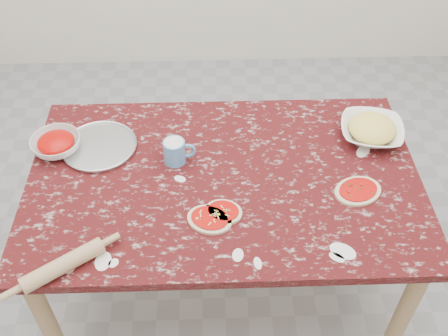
% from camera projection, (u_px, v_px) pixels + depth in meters
% --- Properties ---
extents(ground, '(4.00, 4.00, 0.00)m').
position_uv_depth(ground, '(224.00, 279.00, 2.63)').
color(ground, gray).
extents(worktable, '(1.60, 1.00, 0.75)m').
position_uv_depth(worktable, '(224.00, 190.00, 2.16)').
color(worktable, '#3E0D0F').
rests_on(worktable, ground).
extents(pizza_tray, '(0.40, 0.40, 0.01)m').
position_uv_depth(pizza_tray, '(99.00, 147.00, 2.22)').
color(pizza_tray, '#B2B2B7').
rests_on(pizza_tray, worktable).
extents(sauce_bowl, '(0.24, 0.24, 0.07)m').
position_uv_depth(sauce_bowl, '(56.00, 144.00, 2.19)').
color(sauce_bowl, white).
rests_on(sauce_bowl, worktable).
extents(cheese_bowl, '(0.32, 0.32, 0.07)m').
position_uv_depth(cheese_bowl, '(371.00, 131.00, 2.25)').
color(cheese_bowl, white).
rests_on(cheese_bowl, worktable).
extents(flour_mug, '(0.14, 0.09, 0.11)m').
position_uv_depth(flour_mug, '(176.00, 151.00, 2.13)').
color(flour_mug, '#558FC6').
rests_on(flour_mug, worktable).
extents(pizza_left, '(0.21, 0.19, 0.02)m').
position_uv_depth(pizza_left, '(210.00, 219.00, 1.93)').
color(pizza_left, beige).
rests_on(pizza_left, worktable).
extents(pizza_mid, '(0.18, 0.16, 0.02)m').
position_uv_depth(pizza_mid, '(223.00, 212.00, 1.96)').
color(pizza_mid, beige).
rests_on(pizza_mid, worktable).
extents(pizza_right, '(0.23, 0.21, 0.02)m').
position_uv_depth(pizza_right, '(358.00, 191.00, 2.04)').
color(pizza_right, beige).
rests_on(pizza_right, worktable).
extents(rolling_pin, '(0.28, 0.22, 0.06)m').
position_uv_depth(rolling_pin, '(63.00, 265.00, 1.76)').
color(rolling_pin, tan).
rests_on(rolling_pin, worktable).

